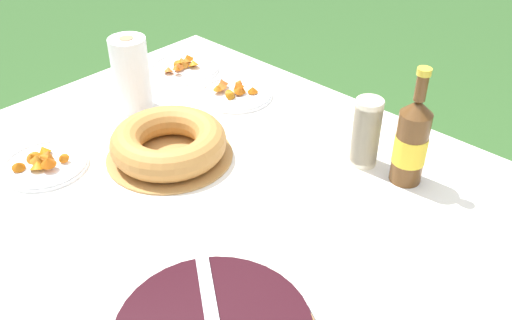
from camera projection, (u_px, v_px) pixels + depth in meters
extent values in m
cube|color=#A87A47|center=(251.00, 211.00, 1.39)|extent=(1.74, 1.20, 0.03)
cylinder|color=#A87A47|center=(200.00, 129.00, 2.36)|extent=(0.06, 0.06, 0.67)
cube|color=white|center=(251.00, 204.00, 1.37)|extent=(1.75, 1.21, 0.00)
cube|color=white|center=(385.00, 127.00, 1.76)|extent=(1.75, 0.00, 0.10)
cube|color=white|center=(62.00, 103.00, 1.89)|extent=(0.00, 1.21, 0.10)
cube|color=silver|center=(207.00, 287.00, 1.07)|extent=(0.17, 0.13, 0.00)
cylinder|color=#B78447|center=(170.00, 156.00, 1.53)|extent=(0.34, 0.34, 0.01)
torus|color=#BC7F3D|center=(169.00, 142.00, 1.51)|extent=(0.31, 0.31, 0.08)
cylinder|color=beige|center=(364.00, 147.00, 1.49)|extent=(0.07, 0.07, 0.09)
cylinder|color=beige|center=(365.00, 143.00, 1.48)|extent=(0.07, 0.07, 0.09)
cylinder|color=beige|center=(365.00, 139.00, 1.47)|extent=(0.07, 0.07, 0.09)
cylinder|color=beige|center=(366.00, 135.00, 1.47)|extent=(0.07, 0.07, 0.09)
cylinder|color=beige|center=(366.00, 131.00, 1.46)|extent=(0.07, 0.07, 0.09)
cylinder|color=beige|center=(367.00, 126.00, 1.45)|extent=(0.07, 0.07, 0.09)
cylinder|color=beige|center=(368.00, 122.00, 1.44)|extent=(0.07, 0.07, 0.09)
cylinder|color=beige|center=(368.00, 117.00, 1.44)|extent=(0.07, 0.07, 0.09)
torus|color=beige|center=(370.00, 101.00, 1.41)|extent=(0.07, 0.07, 0.01)
cylinder|color=brown|center=(410.00, 148.00, 1.40)|extent=(0.08, 0.08, 0.19)
cylinder|color=yellow|center=(410.00, 149.00, 1.40)|extent=(0.08, 0.08, 0.07)
cone|color=brown|center=(418.00, 107.00, 1.33)|extent=(0.08, 0.08, 0.04)
cylinder|color=brown|center=(421.00, 88.00, 1.30)|extent=(0.03, 0.03, 0.06)
cylinder|color=gold|center=(424.00, 72.00, 1.28)|extent=(0.03, 0.03, 0.02)
cylinder|color=white|center=(45.00, 166.00, 1.49)|extent=(0.22, 0.22, 0.01)
torus|color=white|center=(45.00, 163.00, 1.49)|extent=(0.22, 0.22, 0.01)
cone|color=#AF6B1A|center=(37.00, 158.00, 1.48)|extent=(0.05, 0.05, 0.02)
cone|color=#BF6814|center=(42.00, 157.00, 1.47)|extent=(0.04, 0.04, 0.04)
cone|color=#BF670A|center=(43.00, 150.00, 1.52)|extent=(0.05, 0.05, 0.04)
cone|color=orange|center=(43.00, 162.00, 1.49)|extent=(0.04, 0.04, 0.03)
cone|color=#B3580E|center=(18.00, 165.00, 1.46)|extent=(0.05, 0.05, 0.03)
cone|color=#C15E10|center=(63.00, 157.00, 1.48)|extent=(0.04, 0.04, 0.03)
cone|color=#BE6D10|center=(37.00, 165.00, 1.47)|extent=(0.06, 0.06, 0.04)
cone|color=#A85612|center=(48.00, 154.00, 1.48)|extent=(0.06, 0.06, 0.04)
cone|color=#B25D0F|center=(32.00, 156.00, 1.49)|extent=(0.05, 0.05, 0.04)
cone|color=#BF540E|center=(48.00, 161.00, 1.45)|extent=(0.04, 0.04, 0.03)
cylinder|color=white|center=(185.00, 69.00, 1.96)|extent=(0.24, 0.24, 0.01)
torus|color=white|center=(184.00, 67.00, 1.96)|extent=(0.23, 0.23, 0.01)
cone|color=#AF4A09|center=(177.00, 68.00, 1.91)|extent=(0.04, 0.04, 0.03)
cone|color=#D0520C|center=(180.00, 64.00, 1.95)|extent=(0.05, 0.06, 0.05)
cone|color=#B2590D|center=(188.00, 57.00, 1.97)|extent=(0.05, 0.05, 0.03)
cone|color=#C65E1D|center=(168.00, 69.00, 1.92)|extent=(0.05, 0.05, 0.03)
cone|color=#CE6724|center=(178.00, 66.00, 1.93)|extent=(0.05, 0.05, 0.03)
cone|color=#BB6D1F|center=(183.00, 63.00, 1.95)|extent=(0.05, 0.05, 0.04)
cone|color=#C06019|center=(186.00, 60.00, 1.97)|extent=(0.05, 0.05, 0.05)
cone|color=#AD5616|center=(182.00, 61.00, 1.96)|extent=(0.05, 0.04, 0.04)
cone|color=#CB6F13|center=(193.00, 63.00, 1.96)|extent=(0.06, 0.06, 0.04)
cone|color=#C6660F|center=(179.00, 62.00, 1.95)|extent=(0.04, 0.04, 0.04)
cone|color=#D0690F|center=(181.00, 60.00, 1.96)|extent=(0.04, 0.04, 0.03)
cylinder|color=white|center=(236.00, 95.00, 1.81)|extent=(0.23, 0.23, 0.01)
torus|color=white|center=(236.00, 93.00, 1.81)|extent=(0.23, 0.23, 0.01)
cone|color=#A8570B|center=(239.00, 88.00, 1.81)|extent=(0.04, 0.04, 0.04)
cone|color=#BD5B11|center=(239.00, 89.00, 1.79)|extent=(0.05, 0.05, 0.03)
cone|color=#C06813|center=(217.00, 87.00, 1.80)|extent=(0.04, 0.04, 0.02)
cone|color=#BF5313|center=(240.00, 82.00, 1.83)|extent=(0.04, 0.05, 0.04)
cone|color=#C46620|center=(221.00, 86.00, 1.81)|extent=(0.05, 0.05, 0.04)
cone|color=#B4571D|center=(222.00, 82.00, 1.83)|extent=(0.05, 0.05, 0.03)
cone|color=#C34709|center=(237.00, 86.00, 1.80)|extent=(0.06, 0.06, 0.04)
cone|color=#CA670D|center=(243.00, 90.00, 1.81)|extent=(0.04, 0.04, 0.03)
cone|color=#AB610E|center=(232.00, 94.00, 1.77)|extent=(0.05, 0.05, 0.05)
cone|color=#B5580D|center=(253.00, 89.00, 1.80)|extent=(0.05, 0.05, 0.02)
cylinder|color=white|center=(131.00, 74.00, 1.69)|extent=(0.11, 0.11, 0.22)
cylinder|color=#9E7A56|center=(126.00, 38.00, 1.63)|extent=(0.04, 0.04, 0.00)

